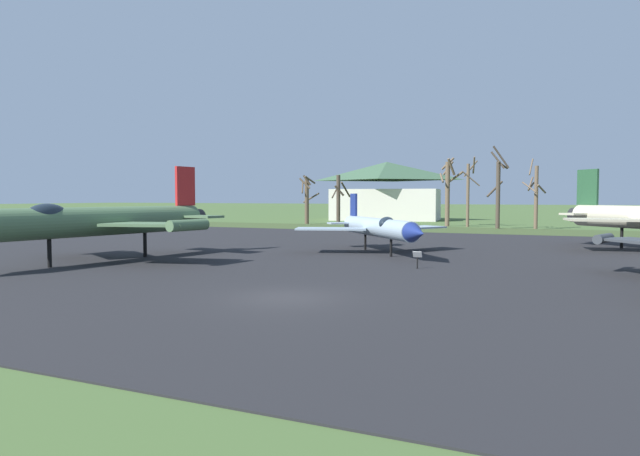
# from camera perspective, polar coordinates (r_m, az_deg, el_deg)

# --- Properties ---
(ground_plane) EXTENTS (600.00, 600.00, 0.00)m
(ground_plane) POSITION_cam_1_polar(r_m,az_deg,el_deg) (21.43, -3.41, -7.10)
(ground_plane) COLOR #425B2D
(asphalt_apron) EXTENTS (76.01, 51.41, 0.05)m
(asphalt_apron) POSITION_cam_1_polar(r_m,az_deg,el_deg) (35.66, 8.26, -3.00)
(asphalt_apron) COLOR black
(asphalt_apron) RESTS_ON ground
(grass_verge_strip) EXTENTS (136.01, 12.00, 0.06)m
(grass_verge_strip) POSITION_cam_1_polar(r_m,az_deg,el_deg) (66.61, 15.89, -0.26)
(grass_verge_strip) COLOR #384924
(grass_verge_strip) RESTS_ON ground
(jet_fighter_front_right) EXTENTS (12.28, 17.81, 5.87)m
(jet_fighter_front_right) POSITION_cam_1_polar(r_m,az_deg,el_deg) (34.85, -21.93, 0.67)
(jet_fighter_front_right) COLOR #4C6B47
(jet_fighter_front_right) RESTS_ON ground
(jet_fighter_rear_center) EXTENTS (10.36, 11.17, 4.08)m
(jet_fighter_rear_center) POSITION_cam_1_polar(r_m,az_deg,el_deg) (37.82, 5.97, 0.08)
(jet_fighter_rear_center) COLOR #8EA3B2
(jet_fighter_rear_center) RESTS_ON ground
(info_placard_rear_center) EXTENTS (0.48, 0.28, 0.96)m
(info_placard_rear_center) POSITION_cam_1_polar(r_m,az_deg,el_deg) (30.16, 9.78, -3.04)
(info_placard_rear_center) COLOR black
(info_placard_rear_center) RESTS_ON ground
(bare_tree_far_left) EXTENTS (2.65, 2.74, 6.98)m
(bare_tree_far_left) POSITION_cam_1_polar(r_m,az_deg,el_deg) (80.66, -1.33, 3.04)
(bare_tree_far_left) COLOR brown
(bare_tree_far_left) RESTS_ON ground
(bare_tree_left_of_center) EXTENTS (2.33, 2.60, 7.02)m
(bare_tree_left_of_center) POSITION_cam_1_polar(r_m,az_deg,el_deg) (81.73, 1.91, 3.05)
(bare_tree_left_of_center) COLOR #42382D
(bare_tree_left_of_center) RESTS_ON ground
(bare_tree_center) EXTENTS (3.16, 3.16, 9.10)m
(bare_tree_center) POSITION_cam_1_polar(r_m,az_deg,el_deg) (76.33, 12.77, 3.89)
(bare_tree_center) COLOR brown
(bare_tree_center) RESTS_ON ground
(bare_tree_right_of_center) EXTENTS (2.36, 2.72, 8.98)m
(bare_tree_right_of_center) POSITION_cam_1_polar(r_m,az_deg,el_deg) (75.22, 14.74, 3.64)
(bare_tree_right_of_center) COLOR brown
(bare_tree_right_of_center) RESTS_ON ground
(bare_tree_far_right) EXTENTS (2.79, 2.81, 9.90)m
(bare_tree_far_right) POSITION_cam_1_polar(r_m,az_deg,el_deg) (71.21, 17.50, 3.68)
(bare_tree_far_right) COLOR #42382D
(bare_tree_far_right) RESTS_ON ground
(bare_tree_backdrop_extra) EXTENTS (2.75, 2.59, 8.44)m
(bare_tree_backdrop_extra) POSITION_cam_1_polar(r_m,az_deg,el_deg) (71.81, 20.88, 3.16)
(bare_tree_backdrop_extra) COLOR brown
(bare_tree_backdrop_extra) RESTS_ON ground
(visitor_building) EXTENTS (19.70, 14.76, 9.78)m
(visitor_building) POSITION_cam_1_polar(r_m,az_deg,el_deg) (96.35, 6.73, 3.69)
(visitor_building) COLOR beige
(visitor_building) RESTS_ON ground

